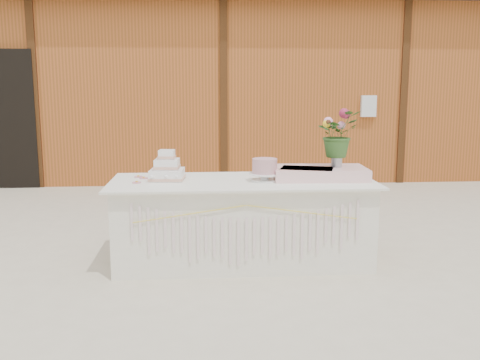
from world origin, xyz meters
name	(u,v)px	position (x,y,z in m)	size (l,w,h in m)	color
ground	(242,261)	(0.00, 0.00, 0.00)	(80.00, 80.00, 0.00)	beige
barn	(219,84)	(-0.01, 5.99, 1.68)	(12.60, 4.60, 3.30)	#A95123
cake_table	(242,221)	(0.00, 0.00, 0.39)	(2.40, 1.00, 0.77)	silver
wedding_cake	(167,170)	(-0.69, 0.07, 0.86)	(0.33, 0.33, 0.28)	white
pink_cake_stand	(265,169)	(0.20, -0.06, 0.88)	(0.29, 0.29, 0.21)	white
satin_runner	(319,173)	(0.72, 0.03, 0.82)	(0.85, 0.49, 0.11)	beige
flower_vase	(337,159)	(0.88, 0.05, 0.95)	(0.10, 0.10, 0.14)	#BABABF
bouquet	(338,128)	(0.88, 0.05, 1.23)	(0.39, 0.34, 0.43)	#335B24
loose_flowers	(135,179)	(-0.98, 0.09, 0.78)	(0.16, 0.38, 0.02)	#CB7C8A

